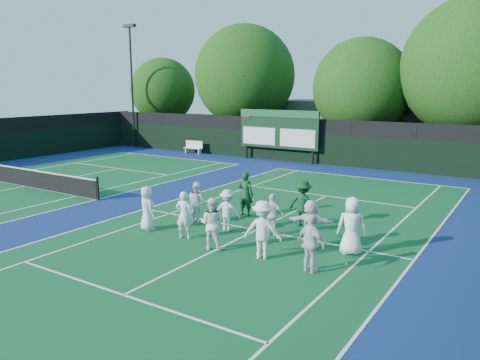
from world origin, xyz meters
The scene contains 32 objects.
ground centered at (0.00, 0.00, 0.00)m, with size 120.00×120.00×0.00m, color #1A320D.
court_apron centered at (-6.00, 1.00, 0.00)m, with size 34.00×32.00×0.01m, color navy.
near_court centered at (0.00, 1.00, 0.01)m, with size 11.05×23.85×0.01m.
left_court centered at (-14.00, 1.00, 0.01)m, with size 11.05×23.85×0.01m.
back_fence centered at (-6.00, 16.00, 1.36)m, with size 34.00×0.08×3.00m.
scoreboard centered at (-7.01, 15.59, 2.19)m, with size 6.00×0.21×3.55m.
clubhouse centered at (-2.00, 24.00, 2.00)m, with size 18.00×6.00×4.00m, color #505055.
light_pole_left centered at (-21.00, 15.70, 6.30)m, with size 1.20×0.30×10.12m.
tennis_net centered at (-14.00, 1.00, 0.49)m, with size 11.30×0.10×1.10m.
bench centered at (-14.28, 15.37, 0.54)m, with size 1.59×0.47×1.00m.
tree_a centered at (-20.85, 19.58, 4.63)m, with size 5.81×5.81×7.69m.
tree_b centered at (-12.08, 19.58, 5.76)m, with size 8.03×8.03×9.99m.
tree_c centered at (-2.41, 19.58, 4.85)m, with size 6.84×6.84×8.45m.
tree_d centered at (4.45, 19.58, 6.03)m, with size 8.59×8.59×10.55m.
tennis_ball_0 centered at (-1.83, 1.00, 0.03)m, with size 0.07×0.07×0.07m, color #AFC917.
tennis_ball_1 centered at (-0.19, 0.44, 0.03)m, with size 0.07×0.07×0.07m, color #AFC917.
tennis_ball_2 centered at (2.76, 0.63, 0.03)m, with size 0.07×0.07×0.07m, color #AFC917.
tennis_ball_3 centered at (-3.65, 0.84, 0.03)m, with size 0.07×0.07×0.07m, color #AFC917.
tennis_ball_4 centered at (2.03, 4.06, 0.03)m, with size 0.07×0.07×0.07m, color #AFC917.
tennis_ball_5 centered at (3.91, -0.45, 0.03)m, with size 0.07×0.07×0.07m, color #AFC917.
player_front_0 centered at (-3.32, -1.08, 0.80)m, with size 0.79×0.51×1.61m, color silver.
player_front_1 centered at (-1.59, -1.11, 0.82)m, with size 0.60×0.39×1.64m, color white.
player_front_2 centered at (-0.16, -1.46, 0.84)m, with size 0.82×0.64×1.69m, color white.
player_front_3 centered at (1.58, -1.29, 0.89)m, with size 1.15×0.66×1.77m, color white.
player_front_4 centered at (3.26, -1.51, 0.83)m, with size 0.98×0.41×1.67m, color silver.
player_back_0 centered at (-2.44, 0.69, 0.78)m, with size 0.76×0.59×1.57m, color white.
player_back_1 centered at (-0.88, 0.42, 0.75)m, with size 0.97×0.56×1.50m, color silver.
player_back_2 centered at (0.75, 0.80, 0.74)m, with size 0.87×0.36×1.48m, color white.
player_back_3 centered at (2.36, 0.41, 0.79)m, with size 1.46×0.47×1.58m, color silver.
player_back_4 centered at (3.69, 0.49, 0.90)m, with size 0.88×0.57×1.80m, color white.
coach_left centered at (-1.39, 2.47, 0.89)m, with size 0.65×0.43×1.78m, color #103B1E.
coach_right centered at (1.15, 2.41, 0.86)m, with size 1.11×0.64×1.72m, color #0E361B.
Camera 1 is at (8.28, -12.89, 5.06)m, focal length 35.00 mm.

